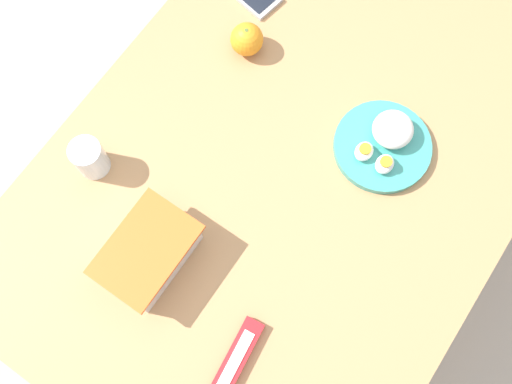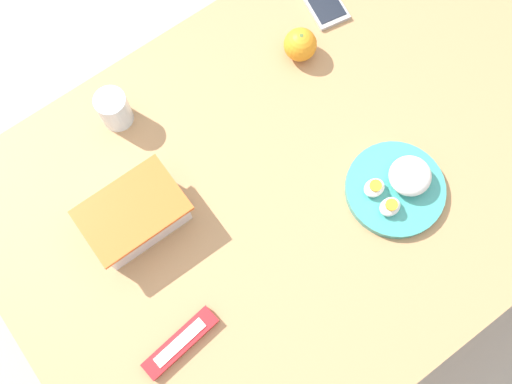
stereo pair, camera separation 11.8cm
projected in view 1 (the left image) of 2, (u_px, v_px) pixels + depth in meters
The scene contains 7 objects.
ground_plane at pixel (281, 238), 1.91m from camera, with size 10.00×10.00×0.00m, color #B2A899.
table at pixel (292, 173), 1.31m from camera, with size 1.28×0.89×0.72m.
food_container at pixel (149, 254), 1.13m from camera, with size 0.20×0.13×0.08m.
orange_fruit at pixel (247, 39), 1.27m from camera, with size 0.07×0.07×0.07m.
rice_plate at pixel (385, 142), 1.22m from camera, with size 0.20×0.20×0.07m.
candy_bar at pixel (236, 360), 1.10m from camera, with size 0.16×0.06×0.02m.
drinking_glass at pixel (90, 158), 1.19m from camera, with size 0.07×0.07×0.09m.
Camera 1 is at (-0.40, -0.18, 1.87)m, focal length 42.00 mm.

